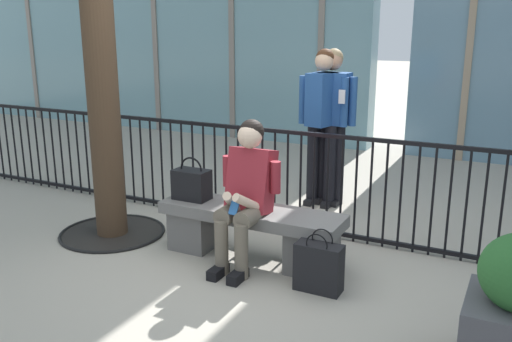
# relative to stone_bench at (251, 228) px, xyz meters

# --- Properties ---
(ground_plane) EXTENTS (60.00, 60.00, 0.00)m
(ground_plane) POSITION_rel_stone_bench_xyz_m (0.00, 0.00, -0.27)
(ground_plane) COLOR #A8A091
(stone_bench) EXTENTS (1.60, 0.44, 0.45)m
(stone_bench) POSITION_rel_stone_bench_xyz_m (0.00, 0.00, 0.00)
(stone_bench) COLOR slate
(stone_bench) RESTS_ON ground
(seated_person_with_phone) EXTENTS (0.52, 0.66, 1.21)m
(seated_person_with_phone) POSITION_rel_stone_bench_xyz_m (0.03, -0.13, 0.38)
(seated_person_with_phone) COLOR #6B6051
(seated_person_with_phone) RESTS_ON ground
(handbag_on_bench) EXTENTS (0.32, 0.19, 0.38)m
(handbag_on_bench) POSITION_rel_stone_bench_xyz_m (-0.58, -0.01, 0.32)
(handbag_on_bench) COLOR black
(handbag_on_bench) RESTS_ON stone_bench
(shopping_bag) EXTENTS (0.35, 0.17, 0.47)m
(shopping_bag) POSITION_rel_stone_bench_xyz_m (0.73, -0.30, -0.08)
(shopping_bag) COLOR black
(shopping_bag) RESTS_ON ground
(bystander_at_railing) EXTENTS (0.55, 0.42, 1.71)m
(bystander_at_railing) POSITION_rel_stone_bench_xyz_m (0.01, 1.67, 0.73)
(bystander_at_railing) COLOR black
(bystander_at_railing) RESTS_ON ground
(bystander_further_back) EXTENTS (0.55, 0.27, 1.71)m
(bystander_further_back) POSITION_rel_stone_bench_xyz_m (0.07, 1.76, 0.73)
(bystander_further_back) COLOR black
(bystander_further_back) RESTS_ON ground
(plaza_railing) EXTENTS (8.66, 0.04, 0.99)m
(plaza_railing) POSITION_rel_stone_bench_xyz_m (0.00, 0.76, 0.23)
(plaza_railing) COLOR black
(plaza_railing) RESTS_ON ground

